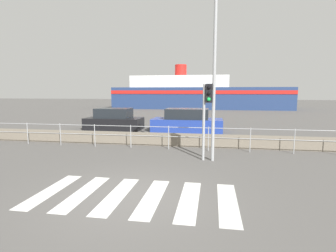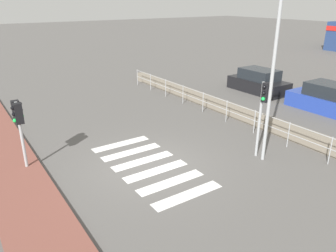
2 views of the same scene
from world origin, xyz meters
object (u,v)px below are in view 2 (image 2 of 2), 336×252
(traffic_light_near, at_px, (18,117))
(parked_car_blue, at_px, (333,101))
(streetlamp, at_px, (272,48))
(traffic_light_far, at_px, (264,103))
(parked_car_black, at_px, (258,82))

(traffic_light_near, bearing_deg, parked_car_blue, 80.68)
(traffic_light_near, xyz_separation_m, streetlamp, (4.03, 7.19, 2.13))
(traffic_light_near, distance_m, streetlamp, 8.52)
(traffic_light_far, relative_size, parked_car_blue, 0.63)
(parked_car_blue, bearing_deg, parked_car_black, 180.00)
(streetlamp, relative_size, parked_car_blue, 1.46)
(streetlamp, bearing_deg, parked_car_black, 132.06)
(traffic_light_near, distance_m, traffic_light_far, 8.31)
(traffic_light_near, distance_m, parked_car_black, 14.83)
(parked_car_blue, bearing_deg, traffic_light_near, -99.32)
(parked_car_black, relative_size, parked_car_blue, 0.84)
(traffic_light_near, distance_m, parked_car_blue, 14.80)
(parked_car_black, distance_m, parked_car_blue, 4.99)
(traffic_light_far, height_order, streetlamp, streetlamp)
(streetlamp, xyz_separation_m, parked_car_black, (-6.63, 7.35, -3.43))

